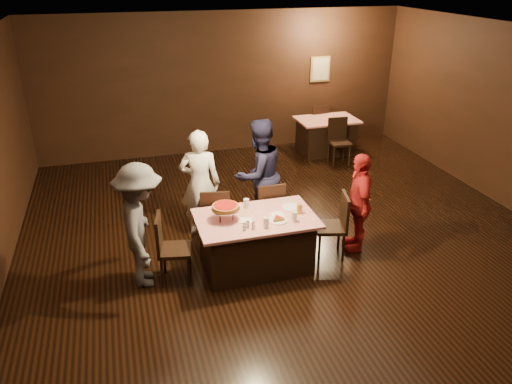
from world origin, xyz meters
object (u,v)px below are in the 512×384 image
diner_grey_knit (141,226)px  glass_amber (299,209)px  chair_back_far (316,124)px  plate_empty (291,207)px  diner_navy_hoodie (259,175)px  glass_back (246,204)px  chair_back_near (340,142)px  back_table (326,136)px  diner_red_shirt (359,202)px  main_table (256,242)px  chair_far_left (216,216)px  glass_front_left (266,222)px  glass_front_right (294,217)px  chair_far_right (268,209)px  diner_white_jacket (200,184)px  chair_end_right (330,226)px  pizza_stand (225,207)px  chair_end_left (175,248)px

diner_grey_knit → glass_amber: (2.10, -0.12, 0.01)m
diner_grey_knit → chair_back_far: bearing=-39.6°
diner_grey_knit → plate_empty: diner_grey_knit is taller
diner_navy_hoodie → glass_back: 0.95m
chair_back_near → back_table: bearing=94.7°
glass_amber → diner_red_shirt: bearing=8.2°
main_table → chair_far_left: chair_far_left is taller
back_table → glass_front_left: glass_front_left is taller
glass_front_left → glass_front_right: bearing=7.1°
chair_far_right → diner_white_jacket: 1.09m
glass_front_left → diner_grey_knit: bearing=166.7°
diner_navy_hoodie → glass_amber: (0.22, -1.19, -0.05)m
chair_back_near → chair_end_right: bearing=-112.1°
main_table → chair_back_near: bearing=50.1°
chair_far_left → pizza_stand: pizza_stand is taller
main_table → glass_amber: bearing=-4.8°
back_table → diner_grey_knit: bearing=-137.2°
main_table → chair_far_left: bearing=118.1°
main_table → diner_red_shirt: size_ratio=1.08×
pizza_stand → chair_end_right: bearing=-1.9°
chair_back_near → plate_empty: bearing=-120.3°
glass_back → main_table: bearing=-80.5°
diner_navy_hoodie → glass_front_left: bearing=54.4°
glass_front_left → glass_front_right: size_ratio=1.00×
chair_end_left → pizza_stand: (0.70, 0.05, 0.48)m
chair_back_far → glass_front_left: 5.65m
chair_back_far → diner_red_shirt: bearing=67.5°
chair_end_left → chair_far_left: bearing=-32.0°
plate_empty → pizza_stand: bearing=-174.0°
glass_front_right → diner_white_jacket: bearing=125.3°
diner_grey_knit → glass_front_right: size_ratio=11.90×
back_table → diner_grey_knit: 5.85m
plate_empty → glass_front_right: size_ratio=1.79×
chair_back_far → chair_end_right: bearing=62.6°
diner_grey_knit → glass_front_left: (1.55, -0.37, 0.01)m
diner_navy_hoodie → diner_grey_knit: (-1.87, -1.08, -0.05)m
glass_front_right → diner_grey_knit: bearing=170.8°
chair_far_left → chair_end_right: same height
chair_back_near → chair_back_far: size_ratio=1.00×
diner_navy_hoodie → pizza_stand: bearing=31.7°
chair_back_far → glass_front_right: bearing=57.0°
pizza_stand → glass_front_right: size_ratio=2.71×
glass_amber → diner_white_jacket: bearing=133.6°
chair_back_near → diner_white_jacket: bearing=-142.0°
diner_navy_hoodie → glass_front_right: bearing=70.2°
back_table → chair_far_left: chair_far_left is taller
chair_far_right → glass_back: 0.73m
diner_grey_knit → main_table: bearing=-89.0°
main_table → chair_back_far: chair_back_far is taller
back_table → diner_white_jacket: (-3.33, -2.88, 0.46)m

